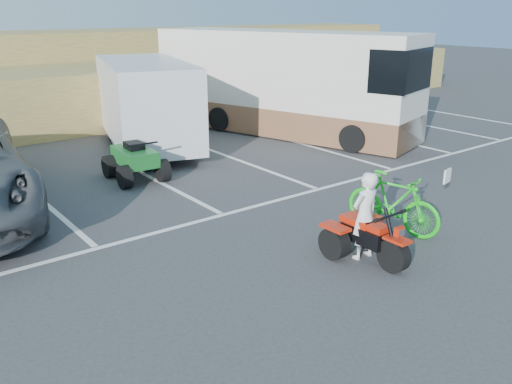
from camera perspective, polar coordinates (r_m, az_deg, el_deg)
ground at (r=9.43m, az=4.82°, el=-6.62°), size 100.00×100.00×0.00m
parking_stripes at (r=12.93m, az=-4.44°, el=0.58°), size 28.00×5.16×0.01m
grass_embankment at (r=22.64m, az=-22.83°, el=10.78°), size 40.00×8.50×3.10m
red_trike_atv at (r=9.42m, az=11.76°, el=-7.02°), size 1.10×1.47×0.95m
rider at (r=9.21m, az=11.37°, el=-2.47°), size 0.55×0.36×1.51m
green_dirt_bike at (r=10.48m, az=14.20°, el=-1.09°), size 0.91×1.98×1.15m
cargo_trailer at (r=16.59m, az=-11.47°, el=9.29°), size 3.68×5.91×2.57m
rv_motorhome at (r=18.45m, az=2.82°, el=10.68°), size 4.88×9.41×3.29m
quad_atv_green at (r=13.79m, az=-12.47°, el=1.34°), size 1.31×1.69×1.05m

